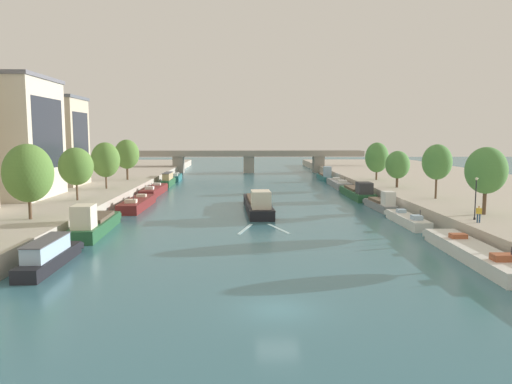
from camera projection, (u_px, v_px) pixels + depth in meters
ground_plane at (278, 310)px, 28.77m from camera, size 400.00×400.00×0.00m
quay_left at (32, 191)px, 82.16m from camera, size 36.00×170.00×1.82m
quay_right at (470, 189)px, 84.39m from camera, size 36.00×170.00×1.82m
barge_midriver at (258, 204)px, 65.60m from camera, size 3.69×18.42×3.35m
wake_behind_barge at (262, 229)px, 53.53m from camera, size 5.60×5.99×0.03m
moored_boat_left_far at (49, 255)px, 37.98m from camera, size 1.90×10.41×2.27m
moored_boat_left_near at (94, 224)px, 50.92m from camera, size 3.08×13.57×3.50m
moored_boat_left_second at (138, 203)px, 68.61m from camera, size 2.95×13.75×2.37m
moored_boat_left_end at (154, 190)px, 84.55m from camera, size 2.65×14.63×2.41m
moored_boat_left_upstream at (168, 180)px, 99.38m from camera, size 1.67×10.34×2.66m
moored_boat_left_midway at (176, 177)px, 110.47m from camera, size 2.15×10.44×2.38m
moored_boat_right_midway at (474, 253)px, 40.32m from camera, size 3.23×16.69×2.20m
moored_boat_right_far at (407, 219)px, 56.33m from camera, size 2.12×10.90×2.14m
moored_boat_right_gap_after at (381, 204)px, 67.18m from camera, size 2.27×10.25×2.81m
moored_boat_right_near at (358, 192)px, 80.22m from camera, size 3.05×15.33×2.91m
moored_boat_right_second at (339, 183)px, 97.53m from camera, size 3.05×15.03×2.27m
moored_boat_right_downstream at (325, 176)px, 111.27m from camera, size 2.02×11.52×3.27m
tree_left_by_lamp at (28, 173)px, 48.51m from camera, size 4.78×4.78×7.44m
tree_left_distant at (76, 166)px, 62.75m from camera, size 4.31×4.31×6.71m
tree_left_second at (105, 160)px, 76.43m from camera, size 4.39×4.39×7.17m
tree_left_far at (127, 154)px, 91.64m from camera, size 4.53×4.53×7.45m
tree_right_nearest at (486, 171)px, 51.39m from camera, size 4.21×4.21×7.06m
tree_right_end_of_row at (437, 162)px, 64.35m from camera, size 3.80×3.80×7.10m
tree_right_past_mid at (398, 165)px, 78.28m from camera, size 3.80×3.80×5.80m
tree_right_midway at (377, 157)px, 91.43m from camera, size 4.28×4.28×6.91m
lamppost_right_bank at (476, 196)px, 48.44m from camera, size 0.28×0.28×4.18m
building_left_tall at (44, 141)px, 81.73m from camera, size 12.67×9.79×14.61m
bridge_far at (249, 159)px, 133.40m from camera, size 61.75×4.40×5.88m
person_on_quay at (479, 213)px, 46.94m from camera, size 0.50×0.31×1.62m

